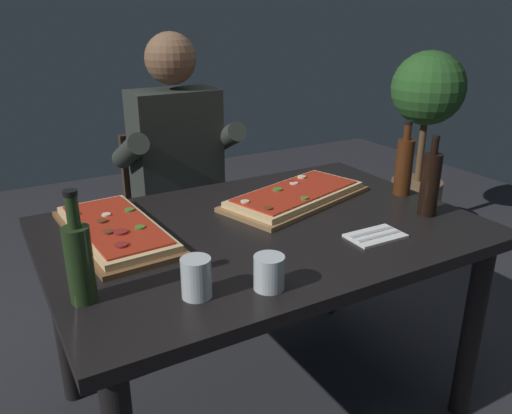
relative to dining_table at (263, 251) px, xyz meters
name	(u,v)px	position (x,y,z in m)	size (l,w,h in m)	color
ground_plane	(262,402)	(0.00, 0.00, -0.64)	(6.40, 6.40, 0.00)	#2D2D33
dining_table	(263,251)	(0.00, 0.00, 0.00)	(1.40, 0.96, 0.74)	black
pizza_rectangular_front	(296,196)	(0.23, 0.15, 0.11)	(0.63, 0.43, 0.05)	olive
pizza_rectangular_left	(115,230)	(-0.45, 0.17, 0.12)	(0.29, 0.57, 0.05)	brown
wine_bottle_dark	(430,183)	(0.55, -0.20, 0.21)	(0.06, 0.06, 0.28)	black
oil_bottle_amber	(79,260)	(-0.62, -0.19, 0.21)	(0.07, 0.07, 0.29)	#233819
vinegar_bottle_green	(404,165)	(0.63, 0.01, 0.21)	(0.07, 0.07, 0.29)	#47230F
tumbler_near_camera	(196,278)	(-0.37, -0.31, 0.15)	(0.08, 0.08, 0.10)	silver
tumbler_far_side	(269,274)	(-0.20, -0.36, 0.13)	(0.08, 0.08, 0.09)	silver
napkin_cutlery_set	(375,236)	(0.26, -0.25, 0.10)	(0.18, 0.11, 0.01)	white
diner_chair	(173,214)	(0.00, 0.86, -0.16)	(0.44, 0.44, 0.87)	#3D2B1E
seated_diner	(180,169)	(0.00, 0.74, 0.10)	(0.53, 0.41, 1.33)	#23232D
potted_plant_corner	(424,123)	(1.77, 0.96, 0.09)	(0.46, 0.46, 1.18)	#846042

